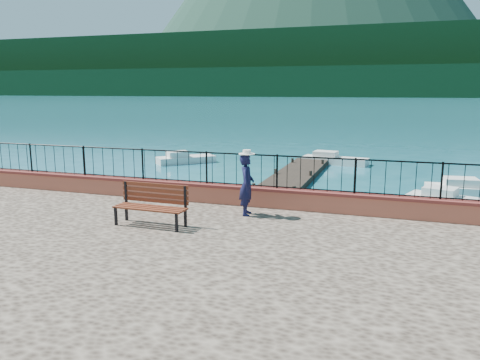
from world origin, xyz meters
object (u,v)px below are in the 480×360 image
Objects in this scene: boat_2 at (475,187)px; boat_3 at (186,157)px; boat_4 at (335,158)px; boat_0 at (202,194)px; park_bench at (151,214)px; boat_1 at (453,198)px; person at (247,185)px.

boat_2 and boat_3 have the same top height.
boat_0 is at bearing -99.37° from boat_4.
boat_2 is 0.99× the size of boat_4.
boat_3 is at bearing 113.73° from park_bench.
boat_2 is (1.12, 2.66, 0.00)m from boat_1.
boat_4 is (2.22, 19.20, -1.11)m from park_bench.
boat_4 is (3.88, 12.11, 0.00)m from boat_0.
boat_2 is at bearing 18.18° from boat_0.
boat_3 is at bearing 158.17° from boat_2.
boat_4 is at bearing -27.35° from boat_3.
park_bench is 0.47× the size of boat_4.
boat_1 is 0.93× the size of boat_3.
boat_2 is 16.61m from boat_3.
person is 0.42× the size of boat_4.
person is at bearing 43.20° from park_bench.
boat_0 is (-3.64, 5.33, -1.64)m from person.
boat_0 is 1.03× the size of boat_4.
boat_0 is at bearing -161.18° from boat_2.
boat_1 is at bearing -49.57° from person.
park_bench is 1.13× the size of person.
person is at bearing -102.68° from boat_3.
boat_3 and boat_4 have the same top height.
park_bench is 15.25m from boat_2.
boat_2 is (7.20, 10.36, -1.64)m from person.
person is 6.66m from boat_0.
person reaches higher than boat_0.
boat_1 is at bearing 51.06° from park_bench.
person reaches higher than boat_1.
boat_0 and boat_3 have the same top height.
boat_1 and boat_2 have the same top height.
boat_1 is 0.86× the size of boat_2.
park_bench reaches higher than boat_2.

